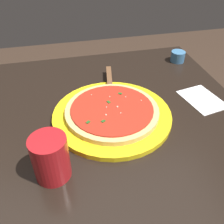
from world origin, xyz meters
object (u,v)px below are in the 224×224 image
object	(u,v)px
pizza_server	(110,83)
napkin_folded_right	(202,99)
cup_small_sauce	(178,57)
cup_tall_drink	(51,158)
pizza	(112,111)
serving_plate	(112,115)

from	to	relation	value
pizza_server	napkin_folded_right	distance (m)	0.32
cup_small_sauce	napkin_folded_right	xyz separation A→B (m)	(-0.28, 0.04, -0.02)
cup_tall_drink	napkin_folded_right	distance (m)	0.55
pizza	napkin_folded_right	size ratio (longest dim) A/B	1.90
cup_small_sauce	serving_plate	bearing A→B (deg)	130.53
pizza_server	cup_tall_drink	world-z (taller)	cup_tall_drink
pizza	cup_tall_drink	distance (m)	0.26
serving_plate	cup_tall_drink	xyz separation A→B (m)	(-0.18, 0.19, 0.05)
serving_plate	cup_tall_drink	size ratio (longest dim) A/B	3.17
cup_small_sauce	napkin_folded_right	distance (m)	0.29
pizza	cup_small_sauce	size ratio (longest dim) A/B	4.91
cup_small_sauce	napkin_folded_right	bearing A→B (deg)	172.67
cup_tall_drink	napkin_folded_right	bearing A→B (deg)	-68.23
cup_small_sauce	napkin_folded_right	size ratio (longest dim) A/B	0.39
pizza_server	cup_small_sauce	distance (m)	0.35
cup_small_sauce	napkin_folded_right	world-z (taller)	cup_small_sauce
cup_tall_drink	pizza	bearing A→B (deg)	-45.97
cup_tall_drink	cup_small_sauce	distance (m)	0.73
pizza	serving_plate	bearing A→B (deg)	-98.61
pizza	cup_tall_drink	size ratio (longest dim) A/B	2.49
pizza_server	cup_small_sauce	world-z (taller)	cup_small_sauce
cup_tall_drink	napkin_folded_right	world-z (taller)	cup_tall_drink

